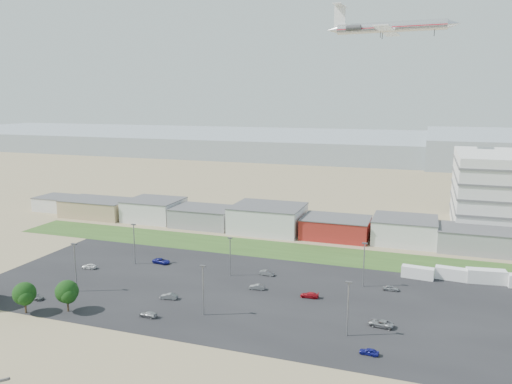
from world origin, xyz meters
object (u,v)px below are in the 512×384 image
at_px(parked_car_9, 161,261).
at_px(parked_car_2, 369,352).
at_px(parked_car_0, 381,323).
at_px(parked_car_7, 257,287).
at_px(parked_car_10, 35,297).
at_px(parked_car_5, 89,266).
at_px(box_trailer_a, 418,273).
at_px(airliner, 391,27).
at_px(parked_car_3, 148,314).
at_px(parked_car_8, 391,288).
at_px(parked_car_11, 267,273).
at_px(parked_car_12, 309,295).
at_px(parked_car_4, 169,296).

bearing_deg(parked_car_9, parked_car_2, -111.74).
relative_size(parked_car_0, parked_car_9, 1.01).
distance_m(parked_car_7, parked_car_10, 47.18).
bearing_deg(parked_car_5, box_trailer_a, 96.71).
relative_size(airliner, parked_car_3, 11.99).
bearing_deg(airliner, parked_car_8, -79.55).
bearing_deg(box_trailer_a, parked_car_11, -158.13).
bearing_deg(airliner, parked_car_7, -99.16).
distance_m(parked_car_0, parked_car_11, 34.18).
distance_m(parked_car_7, parked_car_12, 12.06).
xyz_separation_m(parked_car_4, parked_car_10, (-26.60, -9.29, -0.03)).
height_order(box_trailer_a, parked_car_10, box_trailer_a).
height_order(parked_car_7, parked_car_10, parked_car_7).
bearing_deg(parked_car_3, parked_car_11, 156.11).
bearing_deg(parked_car_10, parked_car_12, -64.95).
xyz_separation_m(box_trailer_a, parked_car_11, (-34.18, -9.84, -0.77)).
bearing_deg(parked_car_4, parked_car_11, 135.52).
xyz_separation_m(parked_car_0, parked_car_5, (-71.69, 9.23, -0.02)).
relative_size(airliner, parked_car_0, 9.61).
bearing_deg(box_trailer_a, parked_car_9, -164.80).
relative_size(parked_car_9, parked_car_11, 1.27).
distance_m(parked_car_10, parked_car_11, 51.33).
height_order(box_trailer_a, parked_car_5, box_trailer_a).
distance_m(parked_car_3, parked_car_4, 9.12).
height_order(parked_car_5, parked_car_10, parked_car_5).
distance_m(parked_car_4, parked_car_5, 30.07).
relative_size(parked_car_4, parked_car_9, 0.80).
relative_size(parked_car_2, parked_car_7, 0.90).
bearing_deg(box_trailer_a, parked_car_7, -144.51).
relative_size(airliner, parked_car_9, 9.66).
bearing_deg(parked_car_7, parked_car_5, -95.78).
height_order(parked_car_0, parked_car_2, parked_car_0).
bearing_deg(parked_car_11, parked_car_12, -124.72).
bearing_deg(parked_car_2, parked_car_4, -98.68).
height_order(airliner, parked_car_7, airliner).
height_order(box_trailer_a, airliner, airliner).
xyz_separation_m(parked_car_8, parked_car_9, (-57.16, -0.23, 0.06)).
bearing_deg(parked_car_2, parked_car_3, -86.70).
bearing_deg(parked_car_9, box_trailer_a, -74.22).
bearing_deg(airliner, parked_car_9, -118.87).
distance_m(airliner, parked_car_2, 124.03).
relative_size(airliner, parked_car_7, 12.58).
bearing_deg(parked_car_0, parked_car_5, -90.39).
bearing_deg(parked_car_0, parked_car_2, 2.70).
height_order(parked_car_7, parked_car_12, parked_car_7).
distance_m(parked_car_2, parked_car_3, 42.26).
height_order(airliner, parked_car_8, airliner).
height_order(parked_car_3, parked_car_8, parked_car_8).
xyz_separation_m(airliner, parked_car_8, (8.63, -75.15, -65.22)).
bearing_deg(parked_car_5, airliner, 135.57).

